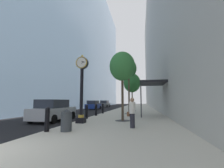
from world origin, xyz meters
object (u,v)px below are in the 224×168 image
Objects in this scene: street_tree_mid_near at (129,69)px; street_tree_near at (122,67)px; street_tree_mid_far at (132,83)px; bollard_third at (87,111)px; bollard_fourth at (96,109)px; pedestrian_walking at (132,112)px; car_grey_mid at (105,104)px; bollard_fifth at (103,108)px; bollard_nearest at (47,119)px; car_blue_near at (93,105)px; trash_bin at (66,120)px; car_silver_far at (54,110)px; street_clock at (82,85)px.

street_tree_near is at bearing -90.00° from street_tree_mid_near.
street_tree_mid_far is at bearing 90.00° from street_tree_near.
bollard_third is 7.76m from street_tree_mid_near.
street_tree_near is at bearing -90.00° from street_tree_mid_far.
bollard_fourth is 6.16m from street_tree_mid_near.
pedestrian_walking is 31.77m from car_grey_mid.
pedestrian_walking is (3.96, -3.63, 0.25)m from bollard_third.
street_tree_near is at bearing -63.36° from bollard_fifth.
bollard_nearest is 32.65m from car_grey_mid.
car_blue_near is at bearing 113.50° from bollard_fifth.
pedestrian_walking is (3.09, 1.50, 0.31)m from trash_bin.
bollard_fourth is at bearing 122.00° from pedestrian_walking.
street_tree_near is (3.08, 4.66, 3.45)m from bollard_nearest.
bollard_third is 4.69m from street_tree_near.
bollard_fifth is (0.00, 5.40, 0.00)m from bollard_third.
bollard_fourth is 1.10× the size of trash_bin.
street_tree_mid_far is at bearing 63.90° from bollard_fifth.
trash_bin is at bearing -80.44° from bollard_third.
bollard_fifth is at bearing 94.69° from trash_bin.
trash_bin is 0.23× the size of car_grey_mid.
bollard_third is at bearing 16.07° from car_silver_far.
car_grey_mid is at bearing 98.71° from bollard_nearest.
bollard_fourth is 0.25× the size of car_silver_far.
car_blue_near reaches higher than bollard_fifth.
bollard_fourth is 0.25× the size of car_blue_near.
street_clock is 5.45m from bollard_fourth.
bollard_nearest and bollard_fourth have the same top height.
street_tree_near reaches higher than bollard_fourth.
street_clock is 3.91m from car_silver_far.
car_grey_mid is (-4.94, 24.17, 0.09)m from bollard_fourth.
street_tree_near is 3.21× the size of pedestrian_walking.
pedestrian_walking reaches higher than bollard_nearest.
bollard_fifth is 6.63m from car_silver_far.
pedestrian_walking is (0.88, -9.10, -4.31)m from street_tree_mid_near.
street_tree_near is at bearing -65.29° from car_blue_near.
car_blue_near is 11.38m from car_grey_mid.
street_tree_mid_far reaches higher than bollard_fifth.
trash_bin is 0.65× the size of pedestrian_walking.
pedestrian_walking is at bearing -86.73° from street_tree_mid_far.
street_clock reaches higher than pedestrian_walking.
car_blue_near is at bearing 113.57° from pedestrian_walking.
trash_bin is at bearing -116.78° from street_tree_near.
bollard_nearest is 5.40m from bollard_third.
street_tree_near is 6.55m from car_silver_far.
bollard_fourth is at bearing -108.92° from street_tree_mid_far.
street_tree_near is 4.40m from pedestrian_walking.
street_tree_mid_near is 11.78m from trash_bin.
car_silver_far is (-2.54, 4.67, 0.08)m from bollard_nearest.
trash_bin is 5.56m from car_silver_far.
bollard_third is at bearing -90.00° from bollard_fourth.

